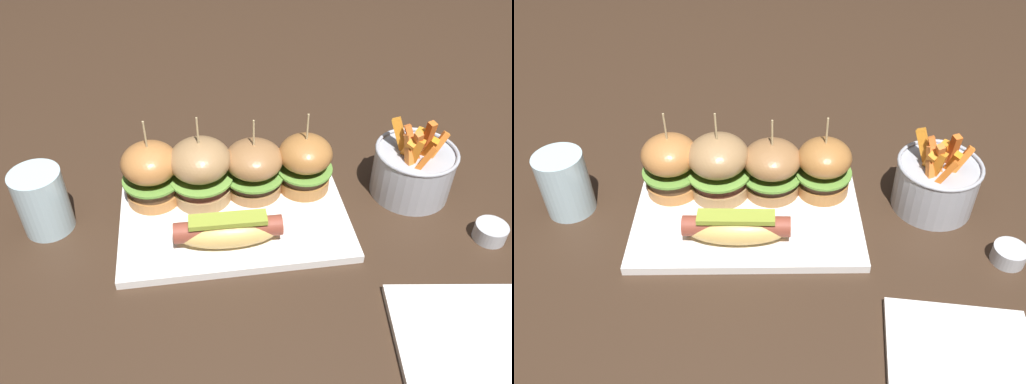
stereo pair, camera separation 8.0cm
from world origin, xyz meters
TOP-DOWN VIEW (x-y plane):
  - ground_plane at (0.00, 0.00)m, footprint 3.00×3.00m
  - platter_main at (0.00, 0.00)m, footprint 0.35×0.24m
  - hot_dog at (-0.01, -0.06)m, footprint 0.16×0.06m
  - slider_far_left at (-0.12, 0.06)m, footprint 0.09×0.09m
  - slider_center_left at (-0.05, 0.05)m, footprint 0.10×0.10m
  - slider_center_right at (0.04, 0.05)m, footprint 0.10×0.10m
  - slider_far_right at (0.12, 0.05)m, footprint 0.09×0.09m
  - fries_bucket at (0.30, 0.03)m, footprint 0.13×0.13m
  - sauce_ramekin at (0.38, -0.10)m, footprint 0.05×0.05m
  - side_plate at (0.26, -0.27)m, footprint 0.20×0.20m
  - water_glass at (-0.29, 0.03)m, footprint 0.08×0.08m

SIDE VIEW (x-z plane):
  - ground_plane at x=0.00m, z-range 0.00..0.00m
  - side_plate at x=0.26m, z-range 0.00..0.01m
  - platter_main at x=0.00m, z-range 0.00..0.01m
  - sauce_ramekin at x=0.38m, z-range 0.00..0.03m
  - hot_dog at x=-0.01m, z-range 0.01..0.06m
  - fries_bucket at x=0.30m, z-range -0.02..0.11m
  - water_glass at x=-0.29m, z-range 0.00..0.10m
  - slider_center_right at x=0.04m, z-range -0.01..0.13m
  - slider_far_right at x=0.12m, z-range -0.01..0.13m
  - slider_far_left at x=-0.12m, z-range -0.01..0.14m
  - slider_center_left at x=-0.05m, z-range -0.01..0.14m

